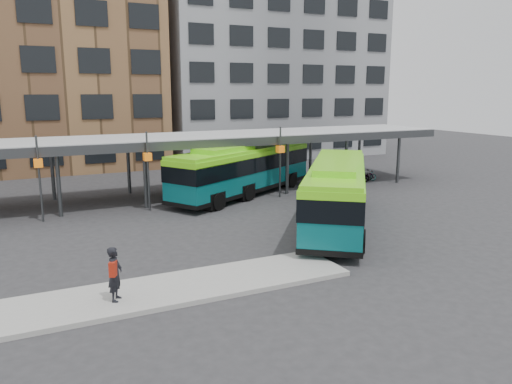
% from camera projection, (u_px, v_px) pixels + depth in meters
% --- Properties ---
extents(ground, '(120.00, 120.00, 0.00)m').
position_uv_depth(ground, '(265.00, 249.00, 23.09)').
color(ground, '#28282B').
rests_on(ground, ground).
extents(boarding_island, '(14.00, 3.00, 0.18)m').
position_uv_depth(boarding_island, '(167.00, 290.00, 18.09)').
color(boarding_island, gray).
rests_on(boarding_island, ground).
extents(canopy, '(40.00, 6.53, 4.80)m').
position_uv_depth(canopy, '(179.00, 140.00, 33.64)').
color(canopy, '#999B9E').
rests_on(canopy, ground).
extents(building_brick, '(26.00, 14.00, 22.00)m').
position_uv_depth(building_brick, '(7.00, 47.00, 44.89)').
color(building_brick, brown).
rests_on(building_brick, ground).
extents(building_grey, '(24.00, 14.00, 20.00)m').
position_uv_depth(building_grey, '(265.00, 65.00, 56.11)').
color(building_grey, slate).
rests_on(building_grey, ground).
extents(bus_front, '(10.20, 12.22, 3.64)m').
position_uv_depth(bus_front, '(337.00, 191.00, 26.77)').
color(bus_front, '#085458').
rests_on(bus_front, ground).
extents(bus_rear, '(12.72, 8.95, 3.61)m').
position_uv_depth(bus_rear, '(243.00, 169.00, 34.41)').
color(bus_rear, '#085458').
rests_on(bus_rear, ground).
extents(pedestrian, '(0.71, 0.82, 1.89)m').
position_uv_depth(pedestrian, '(115.00, 274.00, 16.82)').
color(pedestrian, black).
rests_on(pedestrian, boarding_island).
extents(bike_rack, '(5.75, 1.50, 0.98)m').
position_uv_depth(bike_rack, '(349.00, 177.00, 39.22)').
color(bike_rack, slate).
rests_on(bike_rack, ground).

